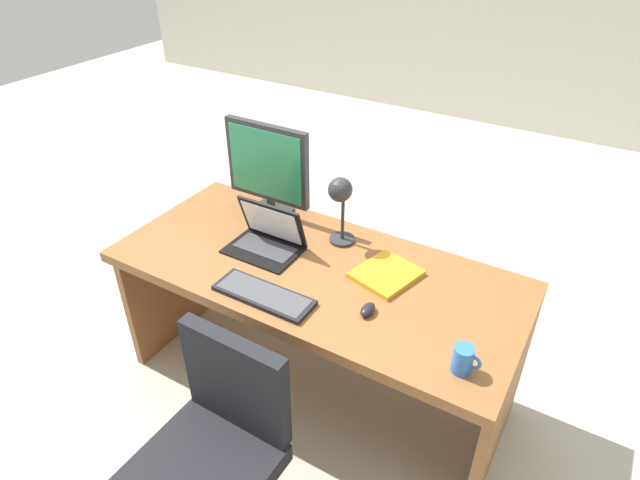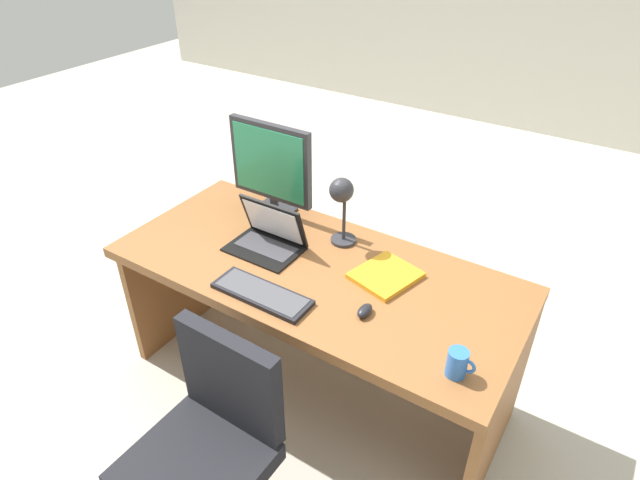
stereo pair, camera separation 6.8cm
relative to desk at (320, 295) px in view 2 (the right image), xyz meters
name	(u,v)px [view 2 (the right image)]	position (x,y,z in m)	size (l,w,h in m)	color
ground	(431,247)	(0.00, 1.46, -0.56)	(12.00, 12.00, 0.00)	#B7B2A3
desk	(320,295)	(0.00, 0.00, 0.00)	(1.81, 0.82, 0.75)	brown
monitor	(271,165)	(-0.44, 0.24, 0.45)	(0.46, 0.16, 0.47)	#2D2D33
laptop	(269,233)	(-0.27, -0.01, 0.26)	(0.33, 0.24, 0.22)	black
keyboard	(262,294)	(-0.07, -0.33, 0.20)	(0.43, 0.15, 0.02)	black
mouse	(365,311)	(0.33, -0.20, 0.21)	(0.05, 0.09, 0.04)	black
desk_lamp	(343,199)	(0.00, 0.18, 0.43)	(0.12, 0.14, 0.34)	#2D2D33
book	(386,275)	(0.29, 0.06, 0.20)	(0.29, 0.31, 0.02)	orange
coffee_mug	(458,363)	(0.74, -0.30, 0.24)	(0.10, 0.07, 0.10)	blue
office_chair	(209,464)	(0.05, -0.84, -0.21)	(0.56, 0.56, 0.87)	black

